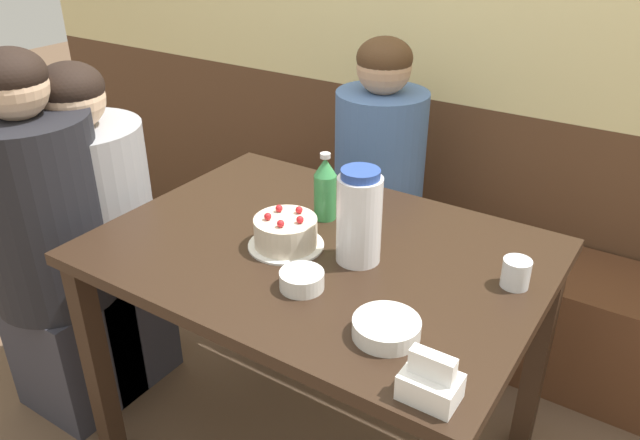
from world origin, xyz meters
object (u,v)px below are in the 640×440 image
(glass_water_tall, at_px, (516,273))
(bowl_rice_small, at_px, (386,328))
(napkin_holder, at_px, (431,382))
(person_teal_shirt, at_px, (98,234))
(bowl_soup_white, at_px, (302,280))
(soju_bottle, at_px, (325,188))
(bench_seat, at_px, (430,277))
(birthday_cake, at_px, (286,233))
(water_pitcher, at_px, (360,216))
(person_pale_blue_shirt, at_px, (378,202))
(person_grey_tee, at_px, (50,247))

(glass_water_tall, bearing_deg, bowl_rice_small, -116.45)
(napkin_holder, xyz_separation_m, person_teal_shirt, (-1.34, 0.28, -0.22))
(bowl_soup_white, distance_m, glass_water_tall, 0.52)
(soju_bottle, bearing_deg, bowl_rice_small, -43.74)
(person_teal_shirt, bearing_deg, soju_bottle, 16.52)
(bench_seat, bearing_deg, soju_bottle, -96.59)
(birthday_cake, distance_m, water_pitcher, 0.22)
(soju_bottle, bearing_deg, bowl_soup_white, -65.94)
(bench_seat, height_order, birthday_cake, birthday_cake)
(soju_bottle, bearing_deg, bench_seat, 83.41)
(bowl_rice_small, distance_m, person_teal_shirt, 1.21)
(glass_water_tall, bearing_deg, bench_seat, 124.50)
(bowl_soup_white, bearing_deg, napkin_holder, -22.73)
(birthday_cake, height_order, bowl_rice_small, birthday_cake)
(birthday_cake, height_order, soju_bottle, soju_bottle)
(bowl_rice_small, distance_m, glass_water_tall, 0.38)
(bowl_rice_small, relative_size, person_pale_blue_shirt, 0.12)
(water_pitcher, height_order, soju_bottle, water_pitcher)
(bowl_rice_small, xyz_separation_m, person_pale_blue_shirt, (-0.52, 0.93, -0.22))
(glass_water_tall, relative_size, person_pale_blue_shirt, 0.06)
(bench_seat, xyz_separation_m, person_teal_shirt, (-0.85, -0.91, 0.37))
(bench_seat, distance_m, glass_water_tall, 1.06)
(person_pale_blue_shirt, bearing_deg, soju_bottle, 11.28)
(person_pale_blue_shirt, bearing_deg, bowl_soup_white, 16.41)
(napkin_holder, distance_m, bowl_rice_small, 0.20)
(bench_seat, relative_size, person_teal_shirt, 1.66)
(water_pitcher, bearing_deg, birthday_cake, -165.28)
(water_pitcher, distance_m, bowl_soup_white, 0.22)
(person_pale_blue_shirt, distance_m, person_grey_tee, 1.16)
(person_teal_shirt, bearing_deg, person_grey_tee, -90.00)
(soju_bottle, height_order, person_teal_shirt, person_teal_shirt)
(bowl_soup_white, relative_size, glass_water_tall, 1.51)
(bench_seat, height_order, bowl_soup_white, bowl_soup_white)
(bowl_soup_white, bearing_deg, bowl_rice_small, -11.51)
(bench_seat, bearing_deg, person_teal_shirt, -133.14)
(bench_seat, height_order, person_pale_blue_shirt, person_pale_blue_shirt)
(person_grey_tee, bearing_deg, birthday_cake, 15.26)
(water_pitcher, xyz_separation_m, person_pale_blue_shirt, (-0.31, 0.69, -0.33))
(napkin_holder, relative_size, person_pale_blue_shirt, 0.09)
(bench_seat, distance_m, bowl_soup_white, 1.17)
(glass_water_tall, bearing_deg, water_pitcher, -165.64)
(water_pitcher, bearing_deg, bowl_soup_white, -103.74)
(water_pitcher, relative_size, person_teal_shirt, 0.22)
(napkin_holder, distance_m, person_grey_tee, 1.35)
(bench_seat, height_order, water_pitcher, water_pitcher)
(bowl_rice_small, bearing_deg, soju_bottle, 136.26)
(person_grey_tee, bearing_deg, bowl_soup_white, 4.33)
(bowl_rice_small, relative_size, person_teal_shirt, 0.13)
(water_pitcher, relative_size, person_grey_tee, 0.20)
(glass_water_tall, height_order, person_pale_blue_shirt, person_pale_blue_shirt)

